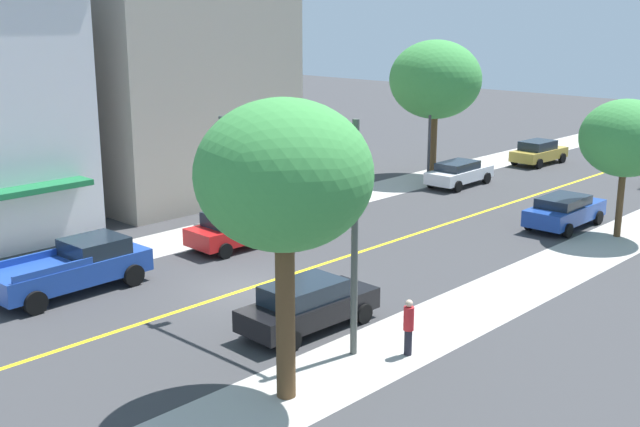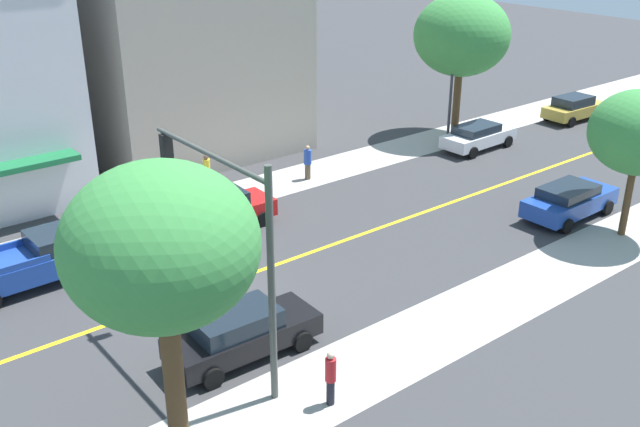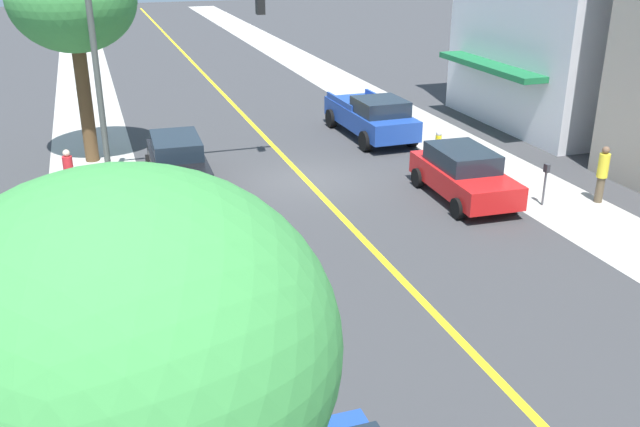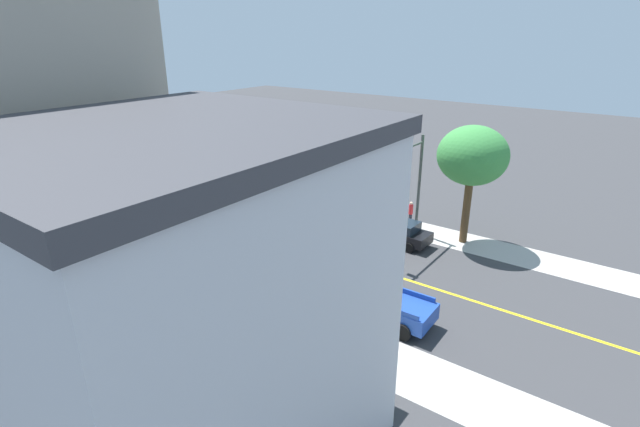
{
  "view_description": "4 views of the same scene",
  "coord_description": "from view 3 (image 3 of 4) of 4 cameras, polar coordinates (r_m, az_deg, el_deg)",
  "views": [
    {
      "loc": [
        20.56,
        -17.76,
        9.7
      ],
      "look_at": [
        0.8,
        3.01,
        2.38
      ],
      "focal_mm": 44.95,
      "sensor_mm": 36.0,
      "label": 1
    },
    {
      "loc": [
        20.04,
        -10.75,
        12.74
      ],
      "look_at": [
        0.91,
        4.51,
        2.05
      ],
      "focal_mm": 40.66,
      "sensor_mm": 36.0,
      "label": 2
    },
    {
      "loc": [
        6.72,
        21.47,
        7.86
      ],
      "look_at": [
        1.8,
        6.86,
        1.62
      ],
      "focal_mm": 38.83,
      "sensor_mm": 36.0,
      "label": 3
    },
    {
      "loc": [
        -21.95,
        -14.05,
        13.1
      ],
      "look_at": [
        0.14,
        2.11,
        2.54
      ],
      "focal_mm": 26.78,
      "sensor_mm": 36.0,
      "label": 4
    }
  ],
  "objects": [
    {
      "name": "pedestrian_yellow_shirt",
      "position": [
        23.25,
        22.24,
        3.13
      ],
      "size": [
        0.33,
        0.33,
        1.83
      ],
      "rotation": [
        0.0,
        0.0,
        1.72
      ],
      "color": "brown",
      "rests_on": "ground"
    },
    {
      "name": "sidewalk_left",
      "position": [
        26.61,
        13.2,
        4.27
      ],
      "size": [
        3.03,
        126.0,
        0.01
      ],
      "primitive_type": "cube",
      "color": "#ADA8A0",
      "rests_on": "ground"
    },
    {
      "name": "ground_plane",
      "position": [
        23.83,
        -1.16,
        2.77
      ],
      "size": [
        140.0,
        140.0,
        0.0
      ],
      "primitive_type": "plane",
      "color": "#38383A"
    },
    {
      "name": "red_sedan_left_curb",
      "position": [
        22.36,
        11.73,
        3.24
      ],
      "size": [
        2.2,
        4.48,
        1.6
      ],
      "rotation": [
        0.0,
        0.0,
        1.53
      ],
      "color": "red",
      "rests_on": "ground"
    },
    {
      "name": "traffic_light_mast",
      "position": [
        23.28,
        -13.71,
        13.38
      ],
      "size": [
        5.85,
        0.32,
        6.84
      ],
      "rotation": [
        0.0,
        0.0,
        3.14
      ],
      "color": "#474C47",
      "rests_on": "ground"
    },
    {
      "name": "pedestrian_red_shirt",
      "position": [
        23.04,
        -19.97,
        3.1
      ],
      "size": [
        0.31,
        0.31,
        1.69
      ],
      "rotation": [
        0.0,
        0.0,
        4.63
      ],
      "color": "black",
      "rests_on": "ground"
    },
    {
      "name": "road_centerline_stripe",
      "position": [
        23.83,
        -1.16,
        2.77
      ],
      "size": [
        0.2,
        126.0,
        0.0
      ],
      "primitive_type": "cube",
      "color": "yellow",
      "rests_on": "ground"
    },
    {
      "name": "street_tree_right_corner",
      "position": [
        6.63,
        -15.54,
        -10.75
      ],
      "size": [
        3.92,
        3.92,
        6.04
      ],
      "color": "brown",
      "rests_on": "ground"
    },
    {
      "name": "parking_meter",
      "position": [
        22.4,
        18.09,
        2.78
      ],
      "size": [
        0.12,
        0.18,
        1.34
      ],
      "color": "#4C4C51",
      "rests_on": "ground"
    },
    {
      "name": "fire_hydrant",
      "position": [
        27.42,
        9.73,
        5.9
      ],
      "size": [
        0.44,
        0.24,
        0.79
      ],
      "color": "yellow",
      "rests_on": "ground"
    },
    {
      "name": "black_sedan_right_curb",
      "position": [
        23.78,
        -11.66,
        4.34
      ],
      "size": [
        2.11,
        4.75,
        1.57
      ],
      "rotation": [
        0.0,
        0.0,
        1.54
      ],
      "color": "black",
      "rests_on": "ground"
    },
    {
      "name": "sidewalk_right",
      "position": [
        22.86,
        -17.89,
        0.83
      ],
      "size": [
        3.03,
        126.0,
        0.01
      ],
      "primitive_type": "cube",
      "color": "#ADA8A0",
      "rests_on": "ground"
    },
    {
      "name": "blue_pickup_truck",
      "position": [
        28.83,
        4.26,
        8.02
      ],
      "size": [
        2.34,
        5.63,
        1.79
      ],
      "rotation": [
        0.0,
        0.0,
        1.59
      ],
      "color": "#1E429E",
      "rests_on": "ground"
    }
  ]
}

